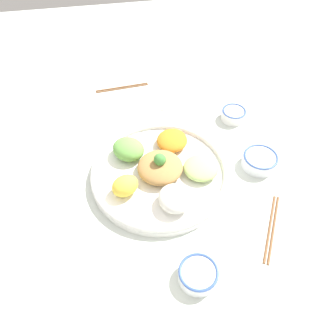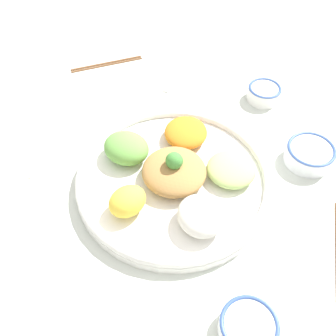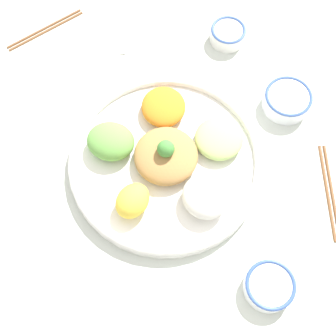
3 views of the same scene
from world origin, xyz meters
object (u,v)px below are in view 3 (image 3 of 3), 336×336
at_px(salad_platter, 166,159).
at_px(rice_bowl_blue, 228,34).
at_px(chopsticks_pair_near, 45,29).
at_px(sauce_bowl_red, 287,100).
at_px(chopsticks_pair_far, 330,192).
at_px(sauce_bowl_dark, 269,286).
at_px(serving_spoon_extra, 122,27).
at_px(serving_spoon_main, 21,192).

bearing_deg(salad_platter, rice_bowl_blue, 125.85).
bearing_deg(chopsticks_pair_near, rice_bowl_blue, -38.54).
height_order(sauce_bowl_red, chopsticks_pair_near, sauce_bowl_red).
xyz_separation_m(rice_bowl_blue, chopsticks_pair_far, (0.44, -0.03, -0.02)).
relative_size(salad_platter, chopsticks_pair_near, 2.02).
relative_size(sauce_bowl_dark, serving_spoon_extra, 0.77).
distance_m(rice_bowl_blue, chopsticks_pair_near, 0.45).
xyz_separation_m(sauce_bowl_red, rice_bowl_blue, (-0.22, -0.01, -0.00)).
bearing_deg(sauce_bowl_red, serving_spoon_extra, -150.45).
relative_size(chopsticks_pair_near, serving_spoon_extra, 1.64).
xyz_separation_m(chopsticks_pair_near, serving_spoon_main, (0.37, -0.22, -0.00)).
xyz_separation_m(sauce_bowl_red, chopsticks_pair_far, (0.22, -0.04, -0.02)).
bearing_deg(sauce_bowl_dark, chopsticks_pair_near, -171.72).
height_order(salad_platter, sauce_bowl_red, salad_platter).
distance_m(chopsticks_pair_near, serving_spoon_main, 0.43).
bearing_deg(sauce_bowl_dark, serving_spoon_main, -141.50).
height_order(rice_bowl_blue, serving_spoon_extra, rice_bowl_blue).
relative_size(salad_platter, chopsticks_pair_far, 2.10).
height_order(salad_platter, chopsticks_pair_near, salad_platter).
bearing_deg(serving_spoon_extra, rice_bowl_blue, 78.08).
relative_size(salad_platter, sauce_bowl_dark, 4.29).
bearing_deg(sauce_bowl_red, rice_bowl_blue, -176.53).
xyz_separation_m(rice_bowl_blue, sauce_bowl_dark, (0.54, -0.26, -0.00)).
relative_size(sauce_bowl_dark, serving_spoon_main, 0.78).
bearing_deg(serving_spoon_main, sauce_bowl_red, -62.97).
distance_m(salad_platter, chopsticks_pair_near, 0.47).
distance_m(salad_platter, sauce_bowl_red, 0.31).
distance_m(sauce_bowl_dark, serving_spoon_main, 0.54).
height_order(sauce_bowl_dark, chopsticks_pair_near, sauce_bowl_dark).
relative_size(rice_bowl_blue, sauce_bowl_dark, 0.87).
bearing_deg(sauce_bowl_red, serving_spoon_main, -99.82).
bearing_deg(sauce_bowl_red, salad_platter, -91.83).
relative_size(chopsticks_pair_far, serving_spoon_main, 1.59).
xyz_separation_m(salad_platter, rice_bowl_blue, (-0.21, 0.30, -0.00)).
distance_m(sauce_bowl_red, sauce_bowl_dark, 0.42).
relative_size(chopsticks_pair_near, chopsticks_pair_far, 1.04).
bearing_deg(chopsticks_pair_far, serving_spoon_main, -91.10).
bearing_deg(chopsticks_pair_far, serving_spoon_extra, -135.00).
distance_m(sauce_bowl_red, rice_bowl_blue, 0.22).
bearing_deg(serving_spoon_extra, chopsticks_pair_far, 42.44).
bearing_deg(rice_bowl_blue, chopsticks_pair_near, -123.84).
height_order(salad_platter, rice_bowl_blue, salad_platter).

